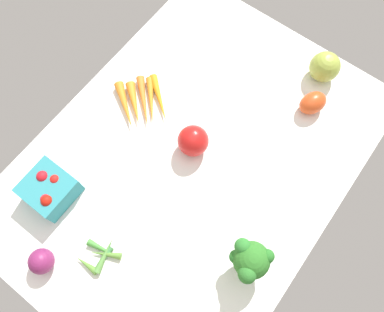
# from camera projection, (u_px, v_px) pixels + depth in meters

# --- Properties ---
(tablecloth) EXTENTS (1.04, 0.76, 0.02)m
(tablecloth) POSITION_uv_depth(u_px,v_px,m) (192.00, 160.00, 1.03)
(tablecloth) COLOR white
(tablecloth) RESTS_ON ground
(red_onion_near_basket) EXTENTS (0.06, 0.06, 0.06)m
(red_onion_near_basket) POSITION_uv_depth(u_px,v_px,m) (41.00, 261.00, 0.90)
(red_onion_near_basket) COLOR #7B2254
(red_onion_near_basket) RESTS_ON tablecloth
(broccoli_head) EXTENTS (0.10, 0.10, 0.12)m
(broccoli_head) POSITION_uv_depth(u_px,v_px,m) (250.00, 260.00, 0.85)
(broccoli_head) COLOR #A1C374
(broccoli_head) RESTS_ON tablecloth
(berry_basket) EXTENTS (0.11, 0.11, 0.08)m
(berry_basket) POSITION_uv_depth(u_px,v_px,m) (50.00, 189.00, 0.95)
(berry_basket) COLOR teal
(berry_basket) RESTS_ON tablecloth
(bell_pepper_red) EXTENTS (0.10, 0.10, 0.09)m
(bell_pepper_red) POSITION_uv_depth(u_px,v_px,m) (193.00, 141.00, 0.99)
(bell_pepper_red) COLOR red
(bell_pepper_red) RESTS_ON tablecloth
(roma_tomato) EXTENTS (0.10, 0.08, 0.06)m
(roma_tomato) POSITION_uv_depth(u_px,v_px,m) (313.00, 103.00, 1.04)
(roma_tomato) COLOR #CF471C
(roma_tomato) RESTS_ON tablecloth
(carrot_bunch) EXTENTS (0.18, 0.20, 0.03)m
(carrot_bunch) POSITION_uv_depth(u_px,v_px,m) (141.00, 102.00, 1.06)
(carrot_bunch) COLOR orange
(carrot_bunch) RESTS_ON tablecloth
(heirloom_tomato_green) EXTENTS (0.09, 0.09, 0.09)m
(heirloom_tomato_green) POSITION_uv_depth(u_px,v_px,m) (325.00, 67.00, 1.07)
(heirloom_tomato_green) COLOR #98AA40
(heirloom_tomato_green) RESTS_ON tablecloth
(okra_pile) EXTENTS (0.10, 0.09, 0.02)m
(okra_pile) POSITION_uv_depth(u_px,v_px,m) (101.00, 256.00, 0.92)
(okra_pile) COLOR #568733
(okra_pile) RESTS_ON tablecloth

